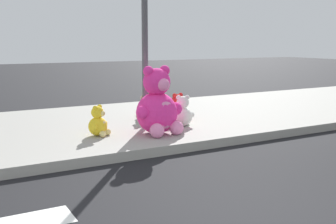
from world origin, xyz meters
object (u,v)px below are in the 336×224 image
object	(u,v)px
plush_pink_large	(158,107)
plush_white	(183,114)
plush_yellow	(99,123)
plush_brown	(146,108)
plush_red	(177,110)
sign_pole	(145,33)

from	to	relation	value
plush_pink_large	plush_white	world-z (taller)	plush_pink_large
plush_pink_large	plush_white	xyz separation A→B (m)	(0.70, 0.36, -0.23)
plush_yellow	plush_white	world-z (taller)	plush_white
plush_brown	plush_white	world-z (taller)	plush_white
plush_yellow	plush_red	distance (m)	1.86
plush_red	plush_white	world-z (taller)	plush_white
plush_pink_large	plush_red	world-z (taller)	plush_pink_large
plush_pink_large	plush_yellow	size ratio (longest dim) A/B	2.24
sign_pole	plush_brown	size ratio (longest dim) A/B	5.60
plush_yellow	sign_pole	bearing A→B (deg)	13.97
plush_brown	plush_red	bearing A→B (deg)	-49.02
plush_yellow	plush_white	size ratio (longest dim) A/B	0.89
plush_yellow	plush_white	bearing A→B (deg)	0.63
plush_white	plush_brown	bearing A→B (deg)	105.74
plush_yellow	plush_brown	bearing A→B (deg)	35.77
sign_pole	plush_white	size ratio (longest dim) A/B	5.51
sign_pole	plush_pink_large	distance (m)	1.37
plush_brown	plush_yellow	bearing A→B (deg)	-144.23
sign_pole	plush_red	xyz separation A→B (m)	(0.81, 0.25, -1.48)
plush_red	plush_brown	bearing A→B (deg)	130.98
plush_pink_large	plush_red	distance (m)	1.22
plush_brown	plush_pink_large	bearing A→B (deg)	-108.01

